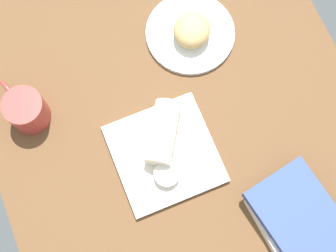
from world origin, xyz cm
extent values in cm
cube|color=brown|center=(0.00, 0.00, 2.00)|extent=(110.00, 90.00, 4.00)
cylinder|color=white|center=(18.70, -11.90, 4.70)|extent=(22.59, 22.59, 1.40)
ellipsoid|color=tan|center=(17.69, -11.78, 8.59)|extent=(13.43, 13.29, 6.37)
cube|color=silver|center=(-8.03, 5.98, 4.80)|extent=(23.55, 23.55, 1.60)
cylinder|color=silver|center=(-13.09, 7.52, 6.88)|extent=(5.88, 5.88, 2.56)
cylinder|color=orange|center=(-13.09, 7.52, 7.86)|extent=(4.82, 4.82, 0.40)
cylinder|color=beige|center=(-3.99, 4.76, 8.75)|extent=(15.92, 13.31, 6.31)
cube|color=silver|center=(-33.24, -13.89, 5.64)|extent=(18.60, 14.20, 3.28)
cube|color=#33477F|center=(-33.31, -16.15, 8.64)|extent=(24.50, 19.58, 2.74)
cylinder|color=#B23833|center=(13.14, 32.34, 8.66)|extent=(9.46, 9.46, 9.32)
cylinder|color=#B3663A|center=(13.14, 32.34, 12.72)|extent=(7.75, 7.75, 0.40)
torus|color=#B23833|center=(19.03, 34.47, 8.66)|extent=(6.79, 3.44, 6.79)
camera|label=1|loc=(-31.97, 14.91, 120.28)|focal=53.28mm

